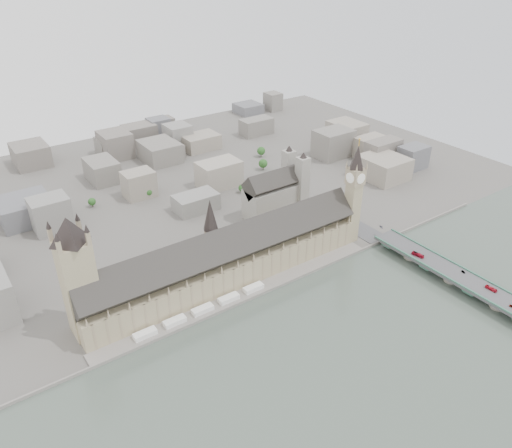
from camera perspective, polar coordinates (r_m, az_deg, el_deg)
ground at (r=433.06m, az=-1.93°, el=-7.73°), size 900.00×900.00×0.00m
river_thames at (r=345.30m, az=14.48°, el=-21.23°), size 600.00×600.00×0.00m
embankment_wall at (r=422.25m, az=-0.80°, el=-8.59°), size 600.00×1.50×3.00m
river_terrace at (r=427.47m, az=-1.37°, el=-8.13°), size 270.00×15.00×2.00m
terrace_tents at (r=410.09m, az=-6.13°, el=-9.69°), size 118.00×7.00×4.00m
palace_of_westminster at (r=433.49m, az=-3.42°, el=-4.04°), size 265.00×40.73×55.44m
elizabeth_tower at (r=485.25m, az=11.17°, el=4.11°), size 17.00×17.00×107.50m
victoria_tower at (r=383.12m, az=-19.79°, el=-5.17°), size 30.00×30.00×100.00m
central_tower at (r=415.40m, az=-5.19°, el=-0.04°), size 13.00×13.00×48.00m
westminster_bridge at (r=477.90m, az=20.72°, el=-5.17°), size 25.00×325.00×10.25m
bridge_parapets at (r=457.70m, az=25.28°, el=-7.05°), size 25.00×235.00×1.15m
westminster_abbey at (r=540.92m, az=2.29°, el=3.56°), size 68.00×36.00×64.00m
city_skyline_inland at (r=616.27m, az=-14.68°, el=5.35°), size 720.00×360.00×38.00m
park_trees at (r=467.31m, az=-7.04°, el=-3.72°), size 110.00×30.00×15.00m
red_bus_north at (r=481.99m, az=18.01°, el=-3.36°), size 4.62×11.98×3.26m
red_bus_south at (r=460.39m, az=25.28°, el=-6.69°), size 2.80×10.11×2.79m
car_silver at (r=473.77m, az=22.60°, el=-5.07°), size 2.43×4.17×1.30m
car_approach at (r=519.59m, az=14.14°, el=-0.33°), size 2.72×4.89×1.34m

